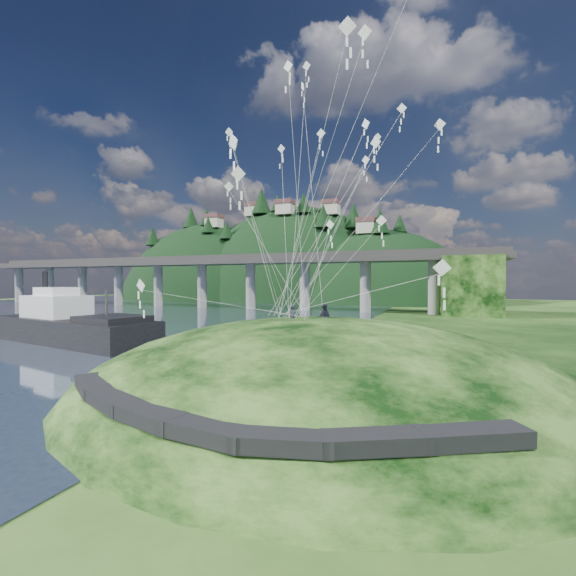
% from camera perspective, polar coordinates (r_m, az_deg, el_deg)
% --- Properties ---
extents(ground, '(320.00, 320.00, 0.00)m').
position_cam_1_polar(ground, '(28.91, -12.18, -14.16)').
color(ground, black).
rests_on(ground, ground).
extents(grass_hill, '(36.00, 32.00, 13.00)m').
position_cam_1_polar(grass_hill, '(27.82, 4.90, -17.98)').
color(grass_hill, black).
rests_on(grass_hill, ground).
extents(footpath, '(22.29, 5.84, 0.83)m').
position_cam_1_polar(footpath, '(16.60, -9.23, -18.22)').
color(footpath, black).
rests_on(footpath, ground).
extents(bridge, '(160.00, 11.00, 15.00)m').
position_cam_1_polar(bridge, '(102.30, -2.78, 2.21)').
color(bridge, '#2D2B2B').
rests_on(bridge, ground).
extents(far_ridge, '(153.00, 70.00, 94.50)m').
position_cam_1_polar(far_ridge, '(157.64, -0.68, -4.45)').
color(far_ridge, black).
rests_on(far_ridge, ground).
extents(work_barge, '(26.09, 11.06, 8.85)m').
position_cam_1_polar(work_barge, '(54.75, -29.56, -4.72)').
color(work_barge, black).
rests_on(work_barge, ground).
extents(wooden_dock, '(12.23, 3.97, 0.86)m').
position_cam_1_polar(wooden_dock, '(35.34, -17.02, -10.75)').
color(wooden_dock, '#362716').
rests_on(wooden_dock, ground).
extents(kite_flyers, '(2.92, 1.95, 1.95)m').
position_cam_1_polar(kite_flyers, '(27.67, 3.90, -2.36)').
color(kite_flyers, '#272834').
rests_on(kite_flyers, ground).
extents(kite_swarm, '(19.26, 17.55, 19.83)m').
position_cam_1_polar(kite_swarm, '(27.75, 5.63, 20.95)').
color(kite_swarm, white).
rests_on(kite_swarm, ground).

